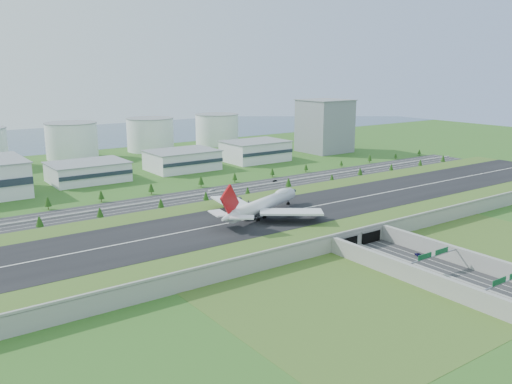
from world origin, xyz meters
TOP-DOWN VIEW (x-y plane):
  - ground at (0.00, 0.00)m, footprint 1200.00×1200.00m
  - airfield_deck at (0.00, -0.09)m, footprint 520.00×100.00m
  - underpass_road at (0.00, -99.42)m, footprint 38.80×120.40m
  - sign_gantry_near at (0.00, -95.04)m, footprint 38.70×0.70m
  - sign_gantry_far at (0.00, -130.04)m, footprint 38.70×0.70m
  - north_expressway at (0.00, 95.00)m, footprint 560.00×36.00m
  - tree_row at (2.86, 93.07)m, footprint 504.16×48.69m
  - hangar_mid_a at (-60.00, 190.00)m, footprint 58.00×42.00m
  - hangar_mid_b at (25.00, 190.00)m, footprint 58.00×42.00m
  - hangar_mid_c at (105.00, 190.00)m, footprint 58.00×42.00m
  - office_tower at (200.00, 195.00)m, footprint 46.00×46.00m
  - fuel_tank_b at (-35.00, 310.00)m, footprint 50.00×50.00m
  - fuel_tank_c at (50.00, 310.00)m, footprint 50.00×50.00m
  - fuel_tank_d at (135.00, 310.00)m, footprint 50.00×50.00m
  - bay_water at (0.00, 480.00)m, footprint 1200.00×260.00m
  - boeing_747 at (-24.32, 1.01)m, footprint 74.32×68.85m
  - car_0 at (-6.32, -75.55)m, footprint 3.00×4.22m
  - car_1 at (-7.01, -113.00)m, footprint 2.89×5.22m
  - car_2 at (11.99, -78.15)m, footprint 3.83×5.25m
  - car_5 at (60.80, 100.91)m, footprint 4.24×2.20m
  - car_6 at (146.22, 88.23)m, footprint 5.68×3.89m
  - car_7 at (1.91, 101.11)m, footprint 5.46×2.51m

SIDE VIEW (x-z plane):
  - ground at x=0.00m, z-range 0.00..0.00m
  - bay_water at x=0.00m, z-range 0.00..0.06m
  - north_expressway at x=0.00m, z-range 0.00..0.12m
  - car_2 at x=11.99m, z-range 0.12..1.45m
  - car_5 at x=60.80m, z-range 0.12..1.45m
  - car_0 at x=-6.32m, z-range 0.12..1.46m
  - car_6 at x=146.22m, z-range 0.12..1.56m
  - car_7 at x=1.91m, z-range 0.12..1.67m
  - car_1 at x=-7.01m, z-range 0.12..1.75m
  - underpass_road at x=0.00m, z-range -0.57..7.43m
  - airfield_deck at x=0.00m, z-range -0.48..8.72m
  - tree_row at x=2.86m, z-range 0.57..8.96m
  - sign_gantry_near at x=0.00m, z-range 2.05..11.85m
  - sign_gantry_far at x=0.00m, z-range 2.05..11.85m
  - hangar_mid_a at x=-60.00m, z-range 0.00..15.00m
  - hangar_mid_b at x=25.00m, z-range 0.00..17.00m
  - hangar_mid_c at x=105.00m, z-range 0.00..19.00m
  - boeing_747 at x=-24.32m, z-range 2.69..27.02m
  - fuel_tank_b at x=-35.00m, z-range 0.00..35.00m
  - fuel_tank_c at x=50.00m, z-range 0.00..35.00m
  - fuel_tank_d at x=135.00m, z-range 0.00..35.00m
  - office_tower at x=200.00m, z-range 0.00..55.00m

